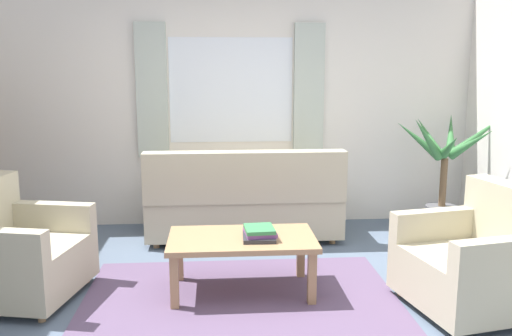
{
  "coord_description": "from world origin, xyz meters",
  "views": [
    {
      "loc": [
        -0.16,
        -3.59,
        1.69
      ],
      "look_at": [
        0.15,
        0.7,
        0.89
      ],
      "focal_mm": 37.88,
      "sensor_mm": 36.0,
      "label": 1
    }
  ],
  "objects_px": {
    "book_stack_on_table": "(259,233)",
    "potted_plant": "(444,173)",
    "armchair_right": "(477,261)",
    "coffee_table": "(242,244)",
    "armchair_left": "(14,252)",
    "couch": "(244,202)"
  },
  "relations": [
    {
      "from": "book_stack_on_table",
      "to": "potted_plant",
      "type": "relative_size",
      "value": 0.23
    },
    {
      "from": "armchair_right",
      "to": "coffee_table",
      "type": "height_order",
      "value": "armchair_right"
    },
    {
      "from": "armchair_right",
      "to": "potted_plant",
      "type": "bearing_deg",
      "value": 152.84
    },
    {
      "from": "armchair_left",
      "to": "coffee_table",
      "type": "distance_m",
      "value": 1.68
    },
    {
      "from": "armchair_right",
      "to": "coffee_table",
      "type": "distance_m",
      "value": 1.68
    },
    {
      "from": "armchair_left",
      "to": "potted_plant",
      "type": "bearing_deg",
      "value": -58.64
    },
    {
      "from": "couch",
      "to": "armchair_left",
      "type": "xyz_separation_m",
      "value": [
        -1.77,
        -1.3,
        -0.01
      ]
    },
    {
      "from": "armchair_right",
      "to": "potted_plant",
      "type": "distance_m",
      "value": 1.87
    },
    {
      "from": "potted_plant",
      "to": "armchair_left",
      "type": "bearing_deg",
      "value": -160.66
    },
    {
      "from": "potted_plant",
      "to": "couch",
      "type": "bearing_deg",
      "value": -178.81
    },
    {
      "from": "armchair_right",
      "to": "potted_plant",
      "type": "xyz_separation_m",
      "value": [
        0.5,
        1.78,
        0.27
      ]
    },
    {
      "from": "couch",
      "to": "armchair_right",
      "type": "distance_m",
      "value": 2.32
    },
    {
      "from": "armchair_left",
      "to": "coffee_table",
      "type": "xyz_separation_m",
      "value": [
        1.68,
        -0.03,
        0.03
      ]
    },
    {
      "from": "armchair_left",
      "to": "potted_plant",
      "type": "xyz_separation_m",
      "value": [
        3.82,
        1.34,
        0.27
      ]
    },
    {
      "from": "potted_plant",
      "to": "book_stack_on_table",
      "type": "bearing_deg",
      "value": -144.86
    },
    {
      "from": "couch",
      "to": "potted_plant",
      "type": "height_order",
      "value": "potted_plant"
    },
    {
      "from": "armchair_left",
      "to": "armchair_right",
      "type": "bearing_deg",
      "value": -85.49
    },
    {
      "from": "armchair_left",
      "to": "armchair_right",
      "type": "height_order",
      "value": "same"
    },
    {
      "from": "book_stack_on_table",
      "to": "potted_plant",
      "type": "height_order",
      "value": "potted_plant"
    },
    {
      "from": "armchair_right",
      "to": "coffee_table",
      "type": "relative_size",
      "value": 0.9
    },
    {
      "from": "couch",
      "to": "book_stack_on_table",
      "type": "height_order",
      "value": "couch"
    },
    {
      "from": "couch",
      "to": "book_stack_on_table",
      "type": "xyz_separation_m",
      "value": [
        0.04,
        -1.37,
        0.11
      ]
    }
  ]
}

